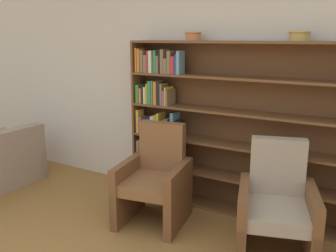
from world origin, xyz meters
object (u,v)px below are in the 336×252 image
at_px(bowl_brass, 193,35).
at_px(armchair_leather, 155,181).
at_px(bowl_olive, 299,35).
at_px(bookshelf, 213,128).
at_px(armchair_cushioned, 277,209).

distance_m(bowl_brass, armchair_leather, 1.58).
bearing_deg(bowl_brass, armchair_leather, -99.94).
height_order(bowl_brass, bowl_olive, same).
bearing_deg(bowl_olive, armchair_leather, -153.06).
relative_size(bookshelf, bowl_olive, 12.45).
xyz_separation_m(armchair_leather, armchair_cushioned, (1.24, -0.00, 0.00)).
bearing_deg(bowl_brass, bowl_olive, 0.00).
bearing_deg(bowl_olive, armchair_cushioned, -85.10).
height_order(bowl_brass, armchair_cushioned, bowl_brass).
xyz_separation_m(bowl_olive, armchair_cushioned, (0.05, -0.61, -1.46)).
distance_m(bookshelf, armchair_leather, 0.86).
xyz_separation_m(bookshelf, bowl_brass, (-0.25, -0.01, 0.98)).
distance_m(bowl_olive, armchair_leather, 1.97).
bearing_deg(bowl_olive, bowl_brass, 180.00).
relative_size(bookshelf, armchair_leather, 2.51).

